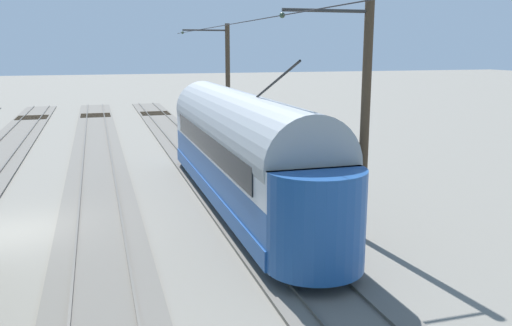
{
  "coord_description": "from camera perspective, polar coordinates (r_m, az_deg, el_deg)",
  "views": [
    {
      "loc": [
        -2.72,
        18.2,
        5.87
      ],
      "look_at": [
        -7.8,
        1.13,
        2.05
      ],
      "focal_mm": 37.66,
      "sensor_mm": 36.0,
      "label": 1
    }
  ],
  "objects": [
    {
      "name": "catenary_pole_foreground",
      "position": [
        32.91,
        -3.14,
        8.51
      ],
      "size": [
        2.89,
        0.28,
        7.31
      ],
      "color": "#423323",
      "rests_on": "ground"
    },
    {
      "name": "overhead_wire_run",
      "position": [
        16.05,
        2.1,
        15.28
      ],
      "size": [
        2.69,
        38.98,
        0.18
      ],
      "color": "black",
      "rests_on": "ground"
    },
    {
      "name": "track_adjacent_siding",
      "position": [
        19.41,
        -16.25,
        -5.84
      ],
      "size": [
        2.8,
        80.0,
        0.18
      ],
      "color": "#666059",
      "rests_on": "ground"
    },
    {
      "name": "vintage_streetcar",
      "position": [
        20.04,
        -1.69,
        1.72
      ],
      "size": [
        2.65,
        16.96,
        5.41
      ],
      "color": "#1E4C93",
      "rests_on": "ground"
    },
    {
      "name": "ground_plane",
      "position": [
        19.32,
        -23.98,
        -6.67
      ],
      "size": [
        220.0,
        220.0,
        0.0
      ],
      "primitive_type": "plane",
      "color": "gray"
    },
    {
      "name": "catenary_pole_mid_near",
      "position": [
        16.48,
        11.27,
        4.72
      ],
      "size": [
        2.89,
        0.28,
        7.31
      ],
      "color": "#423323",
      "rests_on": "ground"
    },
    {
      "name": "track_streetcar_siding",
      "position": [
        20.05,
        -1.25,
        -4.76
      ],
      "size": [
        2.8,
        80.0,
        0.18
      ],
      "color": "#666059",
      "rests_on": "ground"
    }
  ]
}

